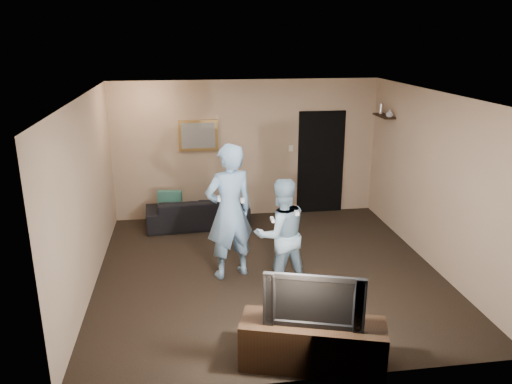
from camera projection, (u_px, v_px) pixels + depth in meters
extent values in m
plane|color=black|center=(268.00, 271.00, 7.47)|extent=(5.00, 5.00, 0.00)
cube|color=silver|center=(270.00, 95.00, 6.68)|extent=(5.00, 5.00, 0.04)
cube|color=tan|center=(247.00, 149.00, 9.43)|extent=(5.00, 0.04, 2.60)
cube|color=tan|center=(313.00, 265.00, 4.72)|extent=(5.00, 0.04, 2.60)
cube|color=tan|center=(87.00, 196.00, 6.73)|extent=(0.04, 5.00, 2.60)
cube|color=tan|center=(434.00, 181.00, 7.42)|extent=(0.04, 5.00, 2.60)
imported|color=black|center=(198.00, 212.00, 9.15)|extent=(1.89, 0.83, 0.54)
cube|color=#1A4E44|center=(170.00, 202.00, 9.02)|extent=(0.44, 0.22, 0.43)
cube|color=olive|center=(198.00, 135.00, 9.20)|extent=(0.72, 0.05, 0.57)
cube|color=slate|center=(198.00, 136.00, 9.17)|extent=(0.62, 0.01, 0.47)
cube|color=black|center=(321.00, 162.00, 9.70)|extent=(0.90, 0.06, 2.00)
cube|color=silver|center=(291.00, 148.00, 9.53)|extent=(0.08, 0.02, 0.12)
cube|color=black|center=(384.00, 116.00, 8.89)|extent=(0.20, 0.60, 0.03)
imported|color=silver|center=(390.00, 113.00, 8.65)|extent=(0.16, 0.16, 0.14)
cylinder|color=silver|center=(381.00, 109.00, 9.01)|extent=(0.06, 0.06, 0.18)
cube|color=black|center=(312.00, 345.00, 5.27)|extent=(1.59, 0.91, 0.54)
imported|color=black|center=(314.00, 297.00, 5.10)|extent=(1.02, 0.43, 0.59)
imported|color=#7DACD9|center=(229.00, 212.00, 7.05)|extent=(0.84, 0.69, 1.97)
cube|color=white|center=(219.00, 198.00, 6.74)|extent=(0.04, 0.14, 0.04)
cube|color=white|center=(242.00, 200.00, 6.79)|extent=(0.05, 0.09, 0.05)
imported|color=#83A9BF|center=(281.00, 234.00, 6.78)|extent=(0.86, 0.73, 1.57)
cube|color=white|center=(272.00, 220.00, 6.46)|extent=(0.04, 0.14, 0.04)
cube|color=white|center=(297.00, 213.00, 6.48)|extent=(0.05, 0.09, 0.05)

